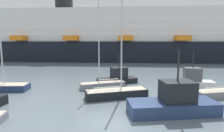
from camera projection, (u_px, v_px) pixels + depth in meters
ground_plane at (113, 125)px, 14.32m from camera, size 600.00×600.00×0.00m
sailboat_1 at (222, 92)px, 21.18m from camera, size 6.69×2.84×9.27m
sailboat_2 at (116, 92)px, 20.90m from camera, size 7.07×3.49×11.45m
sailboat_4 at (102, 84)px, 24.99m from camera, size 6.02×3.18×11.37m
fishing_boat_0 at (189, 81)px, 25.19m from camera, size 6.22×2.47×4.81m
fishing_boat_1 at (173, 102)px, 16.43m from camera, size 7.86×3.53×5.55m
fishing_boat_2 at (117, 77)px, 27.87m from camera, size 6.09×3.82×4.35m
cruise_ship at (124, 39)px, 57.75m from camera, size 105.91×22.62×20.50m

